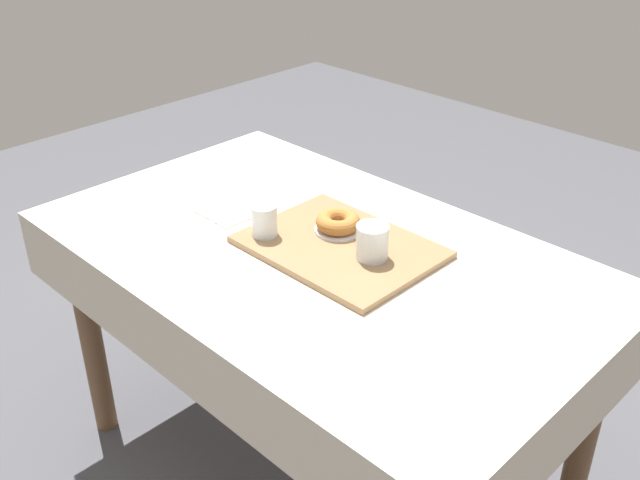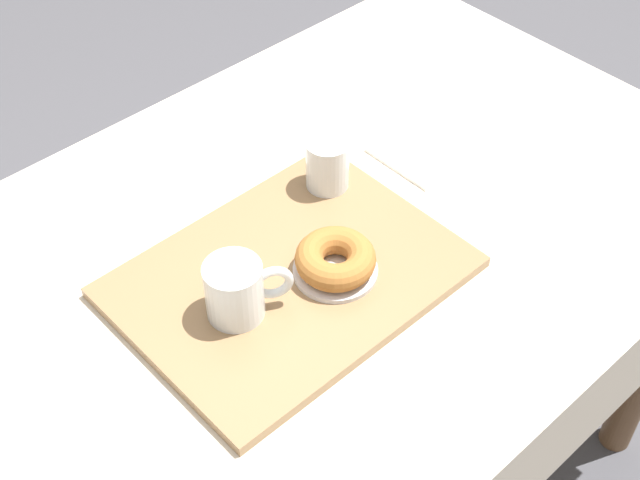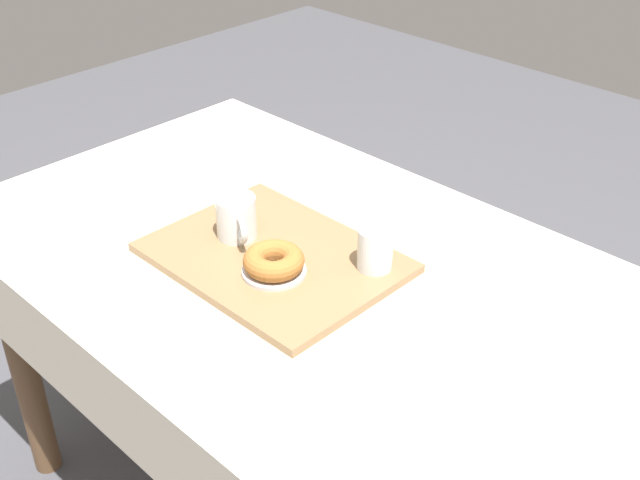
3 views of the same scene
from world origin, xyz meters
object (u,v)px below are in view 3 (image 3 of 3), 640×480
(tea_mug_left, at_px, (237,219))
(sugar_donut_left, at_px, (274,261))
(paper_napkin, at_px, (443,325))
(dining_table, at_px, (304,302))
(water_glass_near, at_px, (375,251))
(serving_tray, at_px, (274,257))
(donut_plate_left, at_px, (274,271))

(tea_mug_left, height_order, sugar_donut_left, tea_mug_left)
(paper_napkin, bearing_deg, dining_table, -175.13)
(dining_table, xyz_separation_m, sugar_donut_left, (0.01, -0.08, 0.14))
(water_glass_near, bearing_deg, paper_napkin, -10.63)
(serving_tray, height_order, paper_napkin, serving_tray)
(donut_plate_left, bearing_deg, dining_table, 93.74)
(water_glass_near, bearing_deg, tea_mug_left, -158.00)
(dining_table, relative_size, sugar_donut_left, 12.71)
(dining_table, bearing_deg, paper_napkin, 4.87)
(sugar_donut_left, bearing_deg, donut_plate_left, 0.00)
(paper_napkin, bearing_deg, sugar_donut_left, -160.46)
(tea_mug_left, bearing_deg, serving_tray, 3.78)
(dining_table, distance_m, donut_plate_left, 0.14)
(paper_napkin, bearing_deg, tea_mug_left, -170.95)
(dining_table, xyz_separation_m, paper_napkin, (0.30, 0.03, 0.10))
(dining_table, relative_size, water_glass_near, 17.53)
(sugar_donut_left, bearing_deg, paper_napkin, 19.54)
(sugar_donut_left, bearing_deg, serving_tray, 138.25)
(serving_tray, distance_m, donut_plate_left, 0.06)
(dining_table, height_order, paper_napkin, paper_napkin)
(tea_mug_left, distance_m, paper_napkin, 0.44)
(donut_plate_left, bearing_deg, serving_tray, 138.25)
(dining_table, relative_size, paper_napkin, 9.98)
(dining_table, height_order, sugar_donut_left, sugar_donut_left)
(donut_plate_left, xyz_separation_m, paper_napkin, (0.29, 0.10, -0.02))
(dining_table, height_order, water_glass_near, water_glass_near)
(water_glass_near, xyz_separation_m, paper_napkin, (0.18, -0.03, -0.05))
(serving_tray, bearing_deg, paper_napkin, 10.47)
(donut_plate_left, bearing_deg, tea_mug_left, 165.84)
(serving_tray, bearing_deg, sugar_donut_left, -41.75)
(sugar_donut_left, bearing_deg, dining_table, 93.74)
(water_glass_near, relative_size, donut_plate_left, 0.69)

